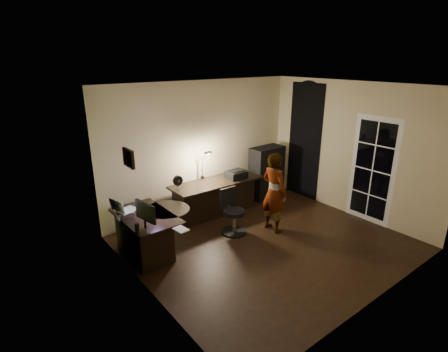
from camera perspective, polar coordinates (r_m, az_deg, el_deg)
floor at (r=6.36m, az=6.99°, el=-10.80°), size 4.50×4.00×0.01m
ceiling at (r=5.54m, az=8.13°, el=14.33°), size 4.50×4.00×0.01m
wall_back at (r=7.30m, az=-3.66°, el=4.77°), size 4.50×0.01×2.70m
wall_front at (r=4.71m, az=24.99°, el=-5.18°), size 4.50×0.01×2.70m
wall_left at (r=4.59m, az=-12.98°, el=-4.46°), size 0.01×4.00×2.70m
wall_right at (r=7.52m, az=19.84°, el=4.10°), size 0.01×4.00×2.70m
green_wall_overlay at (r=4.59m, az=-12.81°, el=-4.42°), size 0.00×4.00×2.70m
arched_doorway at (r=8.17m, az=13.02°, el=5.50°), size 0.01×0.90×2.60m
french_door at (r=7.32m, az=23.07°, el=0.85°), size 0.02×0.92×2.10m
framed_picture at (r=4.83m, az=-15.32°, el=2.84°), size 0.04×0.30×0.25m
desk_left at (r=5.94m, az=-12.44°, el=-9.38°), size 0.77×1.25×0.72m
desk_right at (r=7.23m, az=-1.19°, el=-3.58°), size 1.96×0.71×0.73m
cabinet at (r=8.11m, az=6.93°, el=0.59°), size 0.81×0.42×1.20m
laptop_stand at (r=5.79m, az=-15.83°, el=-6.07°), size 0.30×0.26×0.11m
laptop at (r=5.74m, az=-15.62°, el=-4.45°), size 0.40×0.39×0.22m
monitor at (r=5.34m, az=-12.80°, el=-6.91°), size 0.17×0.46×0.30m
mouse at (r=5.68m, az=-11.69°, el=-6.66°), size 0.06×0.09×0.03m
phone at (r=5.77m, az=-7.47°, el=-6.13°), size 0.07×0.13×0.01m
pen at (r=5.34m, az=-10.47°, el=-8.44°), size 0.02×0.14×0.01m
speaker at (r=5.20m, az=-13.97°, el=-8.44°), size 0.07×0.07×0.18m
notepad at (r=5.27m, az=-7.05°, el=-8.63°), size 0.19×0.24×0.01m
desk_fan at (r=6.63m, az=-7.58°, el=-1.17°), size 0.20×0.11×0.30m
headphones at (r=7.20m, az=2.25°, el=-0.28°), size 0.19×0.13×0.08m
printer at (r=7.27m, az=1.98°, el=0.30°), size 0.40×0.32×0.18m
desk_lamp at (r=7.17m, az=-3.61°, el=2.07°), size 0.27×0.34×0.67m
office_chair at (r=6.46m, az=1.65°, el=-5.89°), size 0.48×0.48×0.84m
person at (r=6.50m, az=8.20°, el=-2.68°), size 0.38×0.55×1.52m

